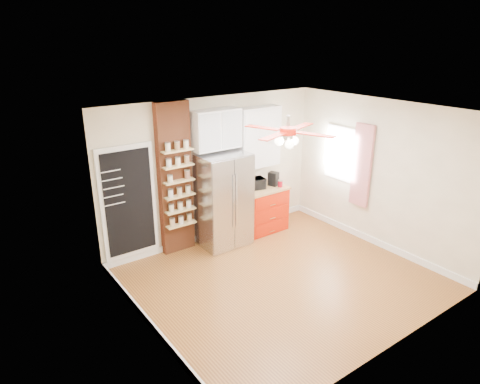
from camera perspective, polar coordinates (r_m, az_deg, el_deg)
floor at (r=7.08m, az=5.65°, el=-11.52°), size 4.50×4.50×0.00m
ceiling at (r=6.11m, az=6.52°, el=10.57°), size 4.50×4.50×0.00m
wall_back at (r=7.98m, az=-3.52°, el=2.97°), size 4.50×0.02×2.70m
wall_front at (r=5.30m, az=20.68°, el=-7.67°), size 4.50×0.02×2.70m
wall_left at (r=5.35m, az=-12.39°, el=-6.46°), size 0.02×4.00×2.70m
wall_right at (r=8.07m, az=18.09°, el=2.19°), size 0.02×4.00×2.70m
chalkboard at (r=7.32m, az=-14.62°, el=-1.38°), size 0.95×0.05×1.95m
brick_pillar at (r=7.51m, az=-8.66°, el=1.67°), size 0.60×0.16×2.70m
fridge at (r=7.82m, az=-2.30°, el=-1.07°), size 0.90×0.70×1.75m
upper_glass_cabinet at (r=7.61m, az=-3.26°, el=8.35°), size 0.90×0.35×0.70m
red_cabinet at (r=8.54m, az=2.98°, el=-2.23°), size 0.94×0.64×0.90m
upper_shelf_unit at (r=8.24m, az=2.41°, el=7.33°), size 0.90×0.30×1.15m
window at (r=8.54m, az=13.34°, el=5.01°), size 0.04×0.75×1.05m
curtain at (r=8.19m, az=15.93°, el=3.41°), size 0.06×0.40×1.55m
ceiling_fan at (r=6.16m, az=6.42°, el=8.03°), size 1.40×1.40×0.44m
toaster_oven at (r=8.27m, az=1.96°, el=1.12°), size 0.43×0.33×0.21m
coffee_maker at (r=8.48m, az=4.47°, el=1.76°), size 0.21×0.22×0.27m
canister_left at (r=8.42m, az=5.39°, el=1.09°), size 0.10×0.10×0.12m
canister_right at (r=8.59m, az=4.48°, el=1.53°), size 0.15×0.15×0.13m
pantry_jar_oats at (r=7.30m, az=-9.31°, el=1.73°), size 0.11×0.11×0.11m
pantry_jar_beans at (r=7.45m, az=-7.07°, el=2.33°), size 0.11×0.11×0.14m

